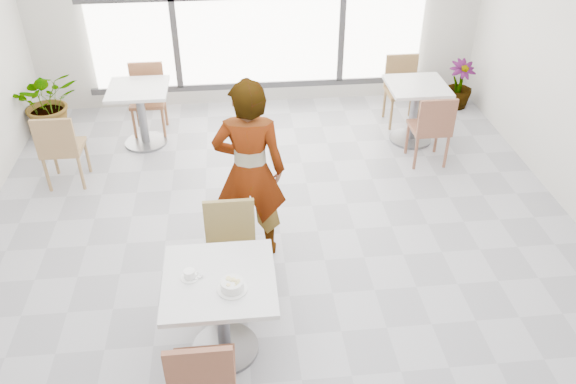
{
  "coord_description": "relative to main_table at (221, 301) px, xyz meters",
  "views": [
    {
      "loc": [
        -0.38,
        -4.0,
        3.55
      ],
      "look_at": [
        0.0,
        -0.3,
        1.0
      ],
      "focal_mm": 35.81,
      "sensor_mm": 36.0,
      "label": 1
    }
  ],
  "objects": [
    {
      "name": "floor",
      "position": [
        0.56,
        0.96,
        -0.52
      ],
      "size": [
        7.0,
        7.0,
        0.0
      ],
      "primitive_type": "plane",
      "color": "#9E9EA5",
      "rests_on": "ground"
    },
    {
      "name": "main_table",
      "position": [
        0.0,
        0.0,
        0.0
      ],
      "size": [
        0.8,
        0.8,
        0.75
      ],
      "color": "silver",
      "rests_on": "ground"
    },
    {
      "name": "chair_near",
      "position": [
        -0.12,
        -0.63,
        -0.02
      ],
      "size": [
        0.42,
        0.42,
        0.87
      ],
      "rotation": [
        0.0,
        0.0,
        3.14
      ],
      "color": "brown",
      "rests_on": "ground"
    },
    {
      "name": "chair_far",
      "position": [
        0.08,
        0.67,
        -0.02
      ],
      "size": [
        0.42,
        0.42,
        0.87
      ],
      "color": "olive",
      "rests_on": "ground"
    },
    {
      "name": "oatmeal_bowl",
      "position": [
        0.09,
        -0.13,
        0.27
      ],
      "size": [
        0.21,
        0.21,
        0.1
      ],
      "color": "white",
      "rests_on": "main_table"
    },
    {
      "name": "coffee_cup",
      "position": [
        -0.2,
        0.02,
        0.26
      ],
      "size": [
        0.16,
        0.13,
        0.07
      ],
      "color": "white",
      "rests_on": "main_table"
    },
    {
      "name": "person",
      "position": [
        0.28,
        1.2,
        0.35
      ],
      "size": [
        0.67,
        0.48,
        1.74
      ],
      "primitive_type": "imported",
      "rotation": [
        0.0,
        0.0,
        3.04
      ],
      "color": "black",
      "rests_on": "ground"
    },
    {
      "name": "bg_table_left",
      "position": [
        -0.95,
        3.38,
        -0.04
      ],
      "size": [
        0.7,
        0.7,
        0.75
      ],
      "color": "white",
      "rests_on": "ground"
    },
    {
      "name": "bg_table_right",
      "position": [
        2.36,
        3.13,
        -0.04
      ],
      "size": [
        0.7,
        0.7,
        0.75
      ],
      "color": "silver",
      "rests_on": "ground"
    },
    {
      "name": "bg_chair_left_near",
      "position": [
        -1.7,
        2.51,
        -0.02
      ],
      "size": [
        0.42,
        0.42,
        0.87
      ],
      "rotation": [
        0.0,
        0.0,
        3.14
      ],
      "color": "#A07A4D",
      "rests_on": "ground"
    },
    {
      "name": "bg_chair_left_far",
      "position": [
        -0.9,
        3.75,
        -0.02
      ],
      "size": [
        0.42,
        0.42,
        0.87
      ],
      "color": "#9B603C",
      "rests_on": "ground"
    },
    {
      "name": "bg_chair_right_near",
      "position": [
        2.39,
        2.55,
        -0.02
      ],
      "size": [
        0.42,
        0.42,
        0.87
      ],
      "rotation": [
        0.0,
        0.0,
        3.14
      ],
      "color": "brown",
      "rests_on": "ground"
    },
    {
      "name": "bg_chair_right_far",
      "position": [
        2.35,
        3.69,
        -0.02
      ],
      "size": [
        0.42,
        0.42,
        0.87
      ],
      "color": "olive",
      "rests_on": "ground"
    },
    {
      "name": "plant_left",
      "position": [
        -2.14,
        3.79,
        -0.09
      ],
      "size": [
        0.94,
        0.88,
        0.86
      ],
      "primitive_type": "imported",
      "rotation": [
        0.0,
        0.0,
        0.32
      ],
      "color": "#4D8649",
      "rests_on": "ground"
    },
    {
      "name": "plant_right",
      "position": [
        3.26,
        3.99,
        -0.19
      ],
      "size": [
        0.42,
        0.42,
        0.66
      ],
      "primitive_type": "imported",
      "rotation": [
        0.0,
        0.0,
        0.14
      ],
      "color": "#51703D",
      "rests_on": "ground"
    }
  ]
}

